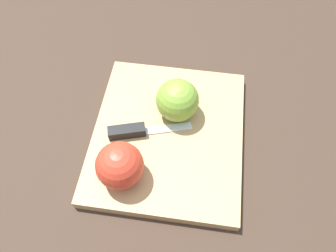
{
  "coord_description": "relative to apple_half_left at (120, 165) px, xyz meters",
  "views": [
    {
      "loc": [
        -0.3,
        -0.05,
        0.53
      ],
      "look_at": [
        0.0,
        0.0,
        0.04
      ],
      "focal_mm": 35.0,
      "sensor_mm": 36.0,
      "label": 1
    }
  ],
  "objects": [
    {
      "name": "ground_plane",
      "position": [
        0.09,
        -0.06,
        -0.06
      ],
      "size": [
        4.0,
        4.0,
        0.0
      ],
      "primitive_type": "plane",
      "color": "#38281E"
    },
    {
      "name": "apple_half_right",
      "position": [
        0.14,
        -0.07,
        0.0
      ],
      "size": [
        0.08,
        0.08,
        0.08
      ],
      "rotation": [
        0.0,
        0.0,
        6.07
      ],
      "color": "olive",
      "rests_on": "cutting_board"
    },
    {
      "name": "apple_half_left",
      "position": [
        0.0,
        0.0,
        0.0
      ],
      "size": [
        0.08,
        0.08,
        0.08
      ],
      "rotation": [
        0.0,
        0.0,
        5.4
      ],
      "color": "red",
      "rests_on": "cutting_board"
    },
    {
      "name": "cutting_board",
      "position": [
        0.09,
        -0.06,
        -0.05
      ],
      "size": [
        0.31,
        0.27,
        0.02
      ],
      "color": "tan",
      "rests_on": "ground_plane"
    },
    {
      "name": "knife",
      "position": [
        0.08,
        0.0,
        -0.03
      ],
      "size": [
        0.06,
        0.15,
        0.02
      ],
      "rotation": [
        0.0,
        0.0,
        -1.27
      ],
      "color": "silver",
      "rests_on": "cutting_board"
    }
  ]
}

